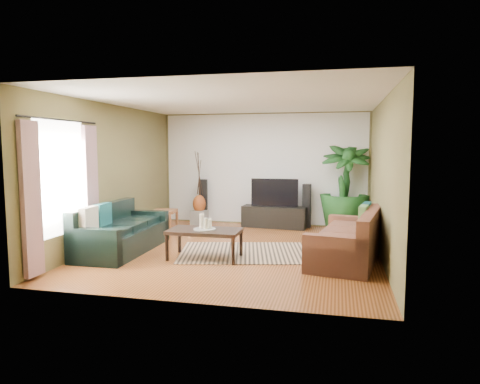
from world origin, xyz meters
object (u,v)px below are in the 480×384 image
(coffee_table, at_px, (205,244))
(side_table, at_px, (165,222))
(speaker_left, at_px, (203,201))
(potted_plant, at_px, (344,186))
(sofa_left, at_px, (123,228))
(sofa_right, at_px, (346,235))
(television, at_px, (275,192))
(vase, at_px, (199,204))
(tv_stand, at_px, (274,217))
(pedestal, at_px, (199,217))
(speaker_right, at_px, (307,206))

(coffee_table, distance_m, side_table, 2.38)
(coffee_table, height_order, speaker_left, speaker_left)
(potted_plant, bearing_deg, sofa_left, -142.23)
(sofa_right, height_order, side_table, sofa_right)
(side_table, bearing_deg, television, 28.58)
(vase, bearing_deg, tv_stand, 0.01)
(coffee_table, height_order, potted_plant, potted_plant)
(speaker_left, relative_size, pedestal, 3.17)
(sofa_left, height_order, side_table, sofa_left)
(vase, height_order, side_table, vase)
(sofa_right, distance_m, side_table, 4.10)
(coffee_table, relative_size, speaker_right, 1.18)
(potted_plant, height_order, side_table, potted_plant)
(speaker_right, distance_m, potted_plant, 0.97)
(sofa_right, bearing_deg, pedestal, -117.49)
(sofa_left, distance_m, television, 3.76)
(coffee_table, bearing_deg, tv_stand, 76.21)
(sofa_right, relative_size, tv_stand, 1.41)
(tv_stand, bearing_deg, vase, -174.41)
(television, bearing_deg, speaker_right, 10.23)
(coffee_table, height_order, vase, vase)
(coffee_table, xyz_separation_m, side_table, (-1.50, 1.85, 0.01))
(sofa_right, height_order, potted_plant, potted_plant)
(speaker_right, bearing_deg, sofa_left, -131.48)
(tv_stand, relative_size, potted_plant, 0.76)
(sofa_right, relative_size, coffee_table, 1.74)
(sofa_right, xyz_separation_m, television, (-1.59, 2.68, 0.40))
(speaker_right, height_order, vase, speaker_right)
(tv_stand, xyz_separation_m, potted_plant, (1.59, 0.15, 0.74))
(sofa_right, relative_size, television, 1.92)
(television, height_order, speaker_left, television)
(speaker_right, bearing_deg, speaker_left, -176.15)
(speaker_left, height_order, side_table, speaker_left)
(television, xyz_separation_m, vase, (-1.85, -0.02, -0.32))
(coffee_table, distance_m, potted_plant, 4.03)
(pedestal, bearing_deg, sofa_right, -37.71)
(television, xyz_separation_m, pedestal, (-1.85, -0.02, -0.65))
(television, xyz_separation_m, potted_plant, (1.59, 0.13, 0.16))
(television, distance_m, speaker_right, 0.81)
(sofa_right, bearing_deg, coffee_table, -70.26)
(tv_stand, xyz_separation_m, pedestal, (-1.85, -0.00, -0.08))
(vase, distance_m, side_table, 1.29)
(sofa_right, distance_m, speaker_left, 4.40)
(speaker_right, distance_m, side_table, 3.29)
(sofa_left, xyz_separation_m, coffee_table, (1.60, -0.16, -0.18))
(coffee_table, bearing_deg, side_table, 129.01)
(coffee_table, relative_size, television, 1.10)
(television, bearing_deg, tv_stand, -90.00)
(sofa_right, distance_m, television, 3.14)
(sofa_left, xyz_separation_m, tv_stand, (2.34, 2.89, -0.18))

